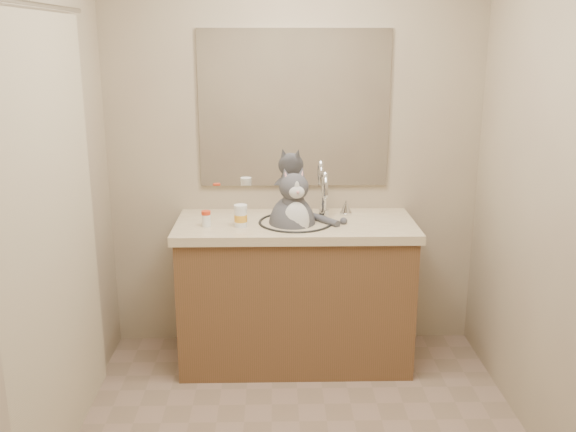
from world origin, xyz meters
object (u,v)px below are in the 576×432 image
object	(u,v)px
cat	(293,221)
grey_canister	(239,216)
pill_bottle_redcap	(206,219)
pill_bottle_orange	(241,216)

from	to	relation	value
cat	grey_canister	xyz separation A→B (m)	(-0.30, 0.04, 0.02)
cat	pill_bottle_redcap	bearing A→B (deg)	174.12
cat	pill_bottle_redcap	world-z (taller)	cat
grey_canister	pill_bottle_orange	bearing A→B (deg)	-82.48
pill_bottle_redcap	grey_canister	distance (m)	0.20
grey_canister	pill_bottle_redcap	bearing A→B (deg)	-151.91
cat	pill_bottle_orange	distance (m)	0.30
cat	pill_bottle_orange	world-z (taller)	cat
cat	grey_canister	bearing A→B (deg)	159.92
pill_bottle_orange	grey_canister	size ratio (longest dim) A/B	2.06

